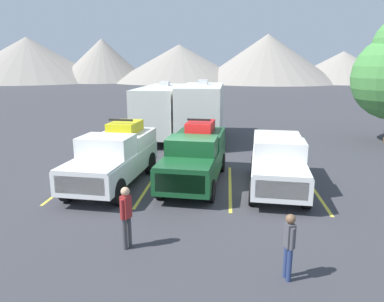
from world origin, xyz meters
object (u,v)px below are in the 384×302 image
Objects in this scene: pickup_truck_a at (115,155)px; pickup_truck_c at (278,161)px; pickup_truck_b at (195,155)px; camper_trailer_a at (162,109)px; person_b at (289,242)px; camper_trailer_b at (202,109)px; person_a at (126,213)px.

pickup_truck_a reaches higher than pickup_truck_c.
pickup_truck_a is 3.32m from pickup_truck_b.
pickup_truck_b is at bearing -71.62° from camper_trailer_a.
pickup_truck_a is 8.74m from person_b.
pickup_truck_a reaches higher than person_b.
camper_trailer_b is (-3.69, 9.15, 0.93)m from pickup_truck_c.
camper_trailer_b is at bearing 86.18° from person_a.
camper_trailer_a is 15.12m from person_a.
pickup_truck_a is 1.07× the size of pickup_truck_c.
camper_trailer_a reaches higher than pickup_truck_b.
pickup_truck_b reaches higher than person_a.
person_b is at bearing -14.89° from person_a.
person_b is at bearing -95.22° from pickup_truck_c.
pickup_truck_a is 0.69× the size of camper_trailer_b.
pickup_truck_a is 1.00× the size of pickup_truck_b.
person_a is at bearing -131.04° from pickup_truck_c.
camper_trailer_a is 5.61× the size of person_b.
pickup_truck_b is at bearing 171.56° from pickup_truck_c.
person_b is (6.00, -6.35, -0.28)m from pickup_truck_a.
pickup_truck_a reaches higher than person_a.
pickup_truck_c is 7.09m from person_a.
camper_trailer_a reaches higher than pickup_truck_a.
pickup_truck_a is 5.61m from person_a.
pickup_truck_c reaches higher than person_a.
person_b is (4.07, -1.08, -0.07)m from person_a.
camper_trailer_b is (2.68, -0.49, 0.07)m from camper_trailer_a.
pickup_truck_b is at bearing 111.57° from person_b.
camper_trailer_a is (-3.04, 9.15, 0.80)m from pickup_truck_b.
pickup_truck_c is at bearing 84.78° from person_b.
person_a is (1.94, -5.26, -0.21)m from pickup_truck_a.
pickup_truck_a is at bearing 133.42° from person_b.
pickup_truck_b is 1.08× the size of pickup_truck_c.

